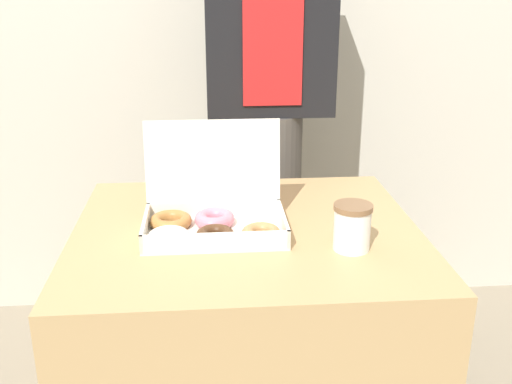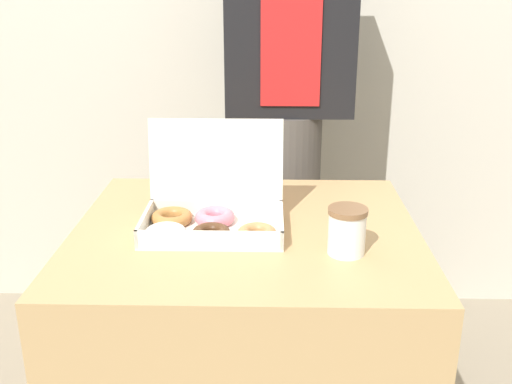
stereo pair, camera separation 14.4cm
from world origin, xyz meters
name	(u,v)px [view 1 (the left image)]	position (x,y,z in m)	size (l,w,h in m)	color
table	(247,355)	(0.00, 0.00, 0.37)	(0.84, 0.74, 0.73)	tan
donut_box	(209,217)	(-0.09, -0.02, 0.77)	(0.34, 0.24, 0.25)	white
coffee_cup	(352,227)	(0.23, -0.14, 0.79)	(0.09, 0.09, 0.11)	white
person_customer	(269,108)	(0.12, 0.62, 0.90)	(0.41, 0.23, 1.66)	#4C4742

